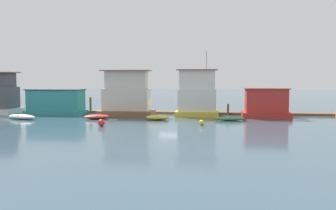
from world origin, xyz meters
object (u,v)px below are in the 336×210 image
Objects in this scene: houseboat_teal at (56,102)px; dinghy_yellow at (158,117)px; houseboat_red at (266,103)px; mooring_post_far_right at (228,109)px; dinghy_white at (22,117)px; buoy_red at (101,123)px; dinghy_red at (97,117)px; buoy_yellow at (202,122)px; dinghy_green at (230,119)px; houseboat_yellow at (197,94)px; houseboat_brown at (127,96)px; mooring_post_far_left at (91,105)px.

dinghy_yellow is (13.92, -4.55, -1.29)m from houseboat_teal.
houseboat_red is 4.84m from mooring_post_far_right.
buoy_red reaches higher than dinghy_white.
buoy_red is (2.43, -5.90, 0.09)m from dinghy_red.
dinghy_yellow reaches higher than buoy_yellow.
buoy_yellow is (-2.89, -4.14, 0.02)m from dinghy_green.
houseboat_teal is 10.88× the size of buoy_red.
houseboat_yellow reaches higher than buoy_yellow.
houseboat_teal is at bearing 155.97° from buoy_yellow.
dinghy_white reaches higher than dinghy_yellow.
houseboat_red is 1.95× the size of dinghy_yellow.
dinghy_red is 6.18× the size of buoy_yellow.
houseboat_teal reaches higher than mooring_post_far_right.
houseboat_teal reaches higher than dinghy_white.
houseboat_yellow is 20.63m from dinghy_white.
houseboat_brown is 10.14m from buoy_red.
houseboat_yellow is 4.44m from mooring_post_far_right.
houseboat_brown is at bearing 163.38° from dinghy_green.
buoy_red is (-0.07, -9.93, -2.06)m from houseboat_brown.
dinghy_green is (3.82, -4.68, -2.40)m from houseboat_yellow.
dinghy_yellow is at bearing 142.34° from buoy_yellow.
mooring_post_far_left is (-17.87, 5.98, 0.82)m from dinghy_green.
houseboat_teal is 1.85× the size of dinghy_white.
mooring_post_far_right is at bearing 90.40° from dinghy_green.
dinghy_green is at bearing 1.59° from dinghy_yellow.
mooring_post_far_right is (-0.04, 5.98, 0.47)m from dinghy_green.
dinghy_green is 1.61× the size of mooring_post_far_left.
dinghy_red is 14.97m from dinghy_green.
mooring_post_far_left is 18.10m from buoy_yellow.
houseboat_brown is 12.28m from dinghy_white.
mooring_post_far_right is (12.43, 2.26, -1.69)m from houseboat_brown.
houseboat_red reaches higher than houseboat_teal.
dinghy_white is at bearing -103.66° from houseboat_teal.
houseboat_red is 13.09m from dinghy_yellow.
dinghy_white is (-10.86, -5.33, -2.12)m from houseboat_brown.
mooring_post_far_left is (-22.19, 1.88, -0.58)m from houseboat_red.
buoy_red reaches higher than dinghy_green.
dinghy_yellow is 7.97m from dinghy_green.
houseboat_brown is at bearing 89.57° from buoy_red.
houseboat_brown reaches higher than buoy_yellow.
dinghy_yellow is 1.32× the size of mooring_post_far_left.
dinghy_yellow is (7.00, 0.08, 0.02)m from dinghy_red.
houseboat_teal is 2.28× the size of dinghy_red.
mooring_post_far_left is 17.84m from mooring_post_far_right.
houseboat_red is at bearing -4.03° from houseboat_yellow.
buoy_yellow is (9.65, 2.07, -0.08)m from buoy_red.
houseboat_brown is 1.97× the size of dinghy_green.
houseboat_red is at bearing 43.56° from dinghy_green.
houseboat_brown is 6.01m from mooring_post_far_left.
buoy_red is (5.33, -12.19, -0.72)m from mooring_post_far_left.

